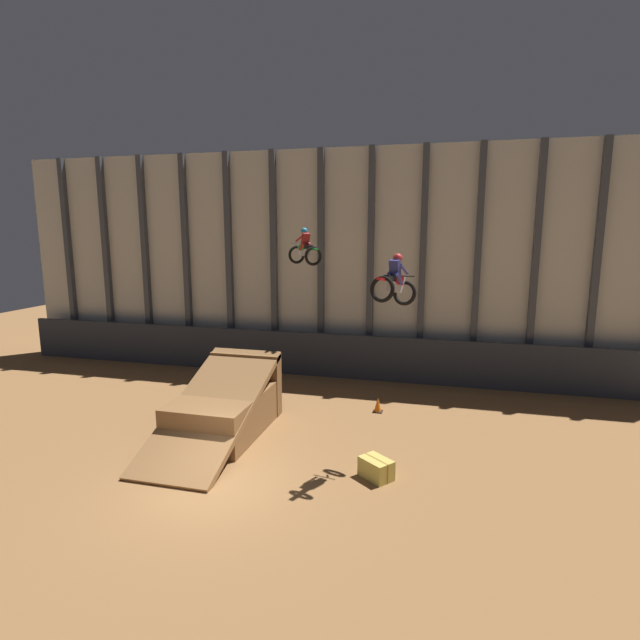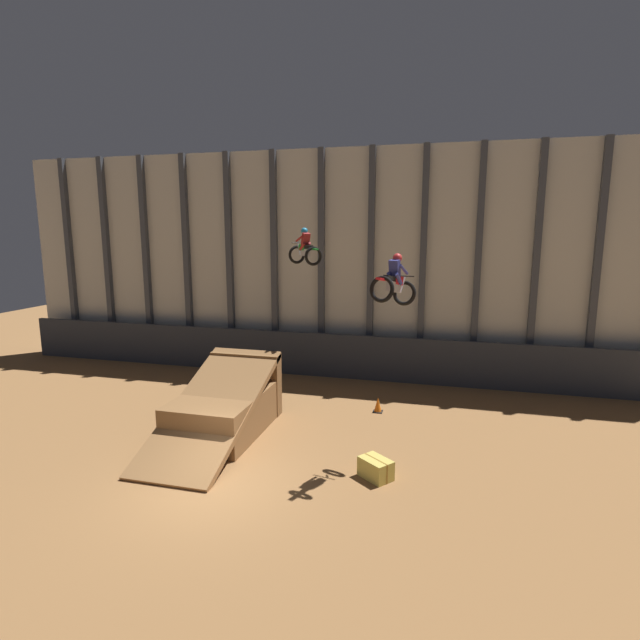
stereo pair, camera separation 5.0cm
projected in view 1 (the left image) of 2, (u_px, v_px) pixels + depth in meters
The scene contains 8 objects.
ground_plane at pixel (213, 488), 13.35m from camera, with size 60.00×60.00×0.00m, color olive.
arena_back_wall at pixel (322, 264), 23.53m from camera, with size 32.00×0.40×10.48m.
lower_barrier at pixel (317, 355), 23.43m from camera, with size 31.36×0.20×2.06m.
dirt_ramp at pixel (226, 407), 17.13m from camera, with size 2.65×6.11×2.48m.
rider_bike_left_air at pixel (305, 249), 19.44m from camera, with size 1.58×1.60×1.44m.
rider_bike_right_air at pixel (395, 283), 13.95m from camera, with size 1.25×1.77×1.57m.
traffic_cone_near_ramp at pixel (378, 405), 18.89m from camera, with size 0.36×0.36×0.58m.
hay_bale_trackside at pixel (376, 468), 13.86m from camera, with size 1.08×1.03×0.57m.
Camera 1 is at (5.87, -11.21, 6.83)m, focal length 28.00 mm.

